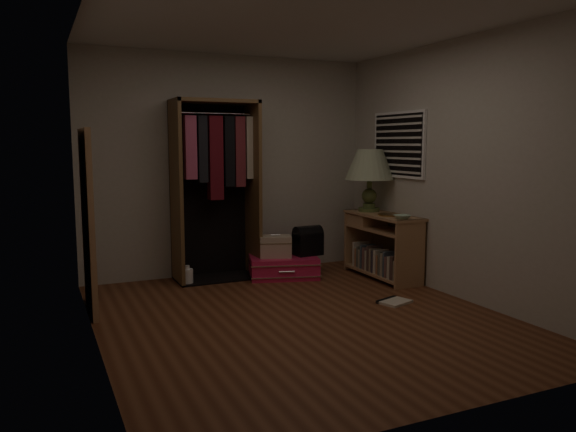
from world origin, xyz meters
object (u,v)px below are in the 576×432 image
at_px(table_lamp, 370,166).
at_px(open_wardrobe, 216,174).
at_px(pink_suitcase, 283,266).
at_px(white_jug, 187,277).
at_px(floor_mirror, 88,222).
at_px(black_bag, 308,240).
at_px(train_case, 275,246).
at_px(console_bookshelf, 381,244).

bearing_deg(table_lamp, open_wardrobe, 165.28).
bearing_deg(pink_suitcase, white_jug, -168.10).
xyz_separation_m(floor_mirror, black_bag, (2.49, 0.46, -0.42)).
distance_m(floor_mirror, black_bag, 2.57).
distance_m(train_case, white_jug, 1.07).
relative_size(console_bookshelf, pink_suitcase, 1.19).
xyz_separation_m(pink_suitcase, white_jug, (-1.13, 0.09, -0.03)).
relative_size(open_wardrobe, train_case, 4.75).
height_order(console_bookshelf, train_case, console_bookshelf).
xyz_separation_m(train_case, table_lamp, (1.15, -0.20, 0.92)).
bearing_deg(open_wardrobe, console_bookshelf, -22.75).
relative_size(open_wardrobe, black_bag, 5.84).
distance_m(pink_suitcase, table_lamp, 1.58).
relative_size(pink_suitcase, white_jug, 4.28).
relative_size(console_bookshelf, open_wardrobe, 0.55).
bearing_deg(black_bag, floor_mirror, -174.49).
bearing_deg(train_case, open_wardrobe, 176.07).
relative_size(floor_mirror, black_bag, 4.84).
bearing_deg(table_lamp, console_bookshelf, -90.45).
distance_m(open_wardrobe, table_lamp, 1.83).
relative_size(console_bookshelf, floor_mirror, 0.66).
xyz_separation_m(pink_suitcase, black_bag, (0.29, -0.06, 0.30)).
distance_m(console_bookshelf, pink_suitcase, 1.18).
bearing_deg(pink_suitcase, open_wardrobe, 176.44).
xyz_separation_m(floor_mirror, train_case, (2.09, 0.51, -0.48)).
xyz_separation_m(floor_mirror, table_lamp, (3.24, 0.31, 0.45)).
bearing_deg(pink_suitcase, train_case, -161.81).
relative_size(pink_suitcase, table_lamp, 1.26).
bearing_deg(open_wardrobe, train_case, -23.09).
bearing_deg(train_case, table_lamp, 9.26).
distance_m(floor_mirror, pink_suitcase, 2.37).
bearing_deg(train_case, white_jug, -165.87).
xyz_separation_m(console_bookshelf, train_case, (-1.15, 0.48, -0.02)).
bearing_deg(train_case, black_bag, 11.70).
height_order(floor_mirror, train_case, floor_mirror).
bearing_deg(white_jug, table_lamp, -7.61).
bearing_deg(floor_mirror, console_bookshelf, 0.59).
relative_size(open_wardrobe, pink_suitcase, 2.18).
relative_size(floor_mirror, train_case, 3.94).
relative_size(open_wardrobe, white_jug, 9.33).
bearing_deg(console_bookshelf, black_bag, 150.48).
height_order(floor_mirror, pink_suitcase, floor_mirror).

